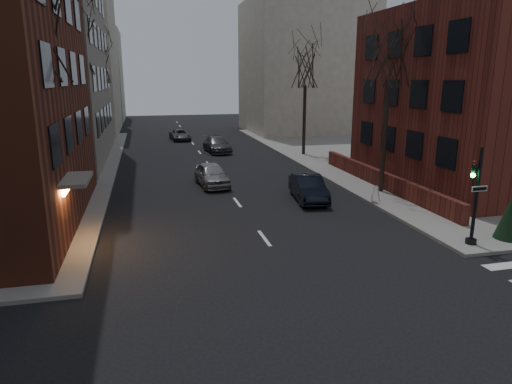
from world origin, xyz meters
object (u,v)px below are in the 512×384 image
(traffic_signal, at_px, (474,202))
(streetlamp_near, at_px, (84,123))
(tree_left_b, at_px, (75,43))
(sandwich_board, at_px, (376,194))
(car_lane_silver, at_px, (212,175))
(tree_left_c, at_px, (97,63))
(car_lane_gray, at_px, (217,145))
(tree_right_a, at_px, (390,54))
(parked_sedan, at_px, (308,188))
(evergreen_shrub, at_px, (511,215))
(tree_right_b, at_px, (306,68))
(car_lane_far, at_px, (180,135))
(tree_left_a, at_px, (32,32))
(streetlamp_far, at_px, (109,104))

(traffic_signal, bearing_deg, streetlamp_near, 141.13)
(tree_left_b, relative_size, sandwich_board, 12.56)
(tree_left_b, relative_size, car_lane_silver, 2.51)
(tree_left_c, distance_m, car_lane_gray, 13.44)
(tree_right_a, distance_m, parked_sedan, 8.76)
(streetlamp_near, relative_size, evergreen_shrub, 3.09)
(traffic_signal, height_order, tree_right_b, tree_right_b)
(traffic_signal, xyz_separation_m, car_lane_gray, (-6.32, 26.73, -1.21))
(tree_right_b, relative_size, car_lane_far, 2.19)
(car_lane_gray, bearing_deg, tree_left_b, -141.88)
(tree_left_a, height_order, evergreen_shrub, tree_left_a)
(streetlamp_far, bearing_deg, tree_left_c, -106.70)
(tree_right_b, xyz_separation_m, car_lane_gray, (-7.18, 3.72, -6.89))
(car_lane_far, bearing_deg, tree_left_b, -117.68)
(tree_left_a, bearing_deg, evergreen_shrub, -14.46)
(tree_left_b, xyz_separation_m, car_lane_far, (7.71, 18.89, -8.33))
(streetlamp_far, relative_size, evergreen_shrub, 3.09)
(car_lane_far, bearing_deg, tree_right_a, -75.29)
(car_lane_far, relative_size, evergreen_shrub, 2.06)
(tree_left_c, bearing_deg, car_lane_silver, -65.60)
(tree_right_b, bearing_deg, tree_right_a, -90.00)
(tree_left_a, bearing_deg, tree_right_b, 45.64)
(tree_left_c, distance_m, parked_sedan, 26.89)
(tree_right_a, distance_m, car_lane_silver, 12.82)
(tree_right_b, height_order, car_lane_silver, tree_right_b)
(tree_right_a, bearing_deg, evergreen_shrub, -82.42)
(parked_sedan, bearing_deg, streetlamp_near, 166.61)
(parked_sedan, bearing_deg, traffic_signal, -58.37)
(streetlamp_far, xyz_separation_m, evergreen_shrub, (18.18, -32.84, -3.07))
(car_lane_far, xyz_separation_m, evergreen_shrub, (11.07, -35.74, 0.58))
(streetlamp_near, height_order, car_lane_far, streetlamp_near)
(tree_right_b, xyz_separation_m, parked_sedan, (-4.80, -14.49, -6.87))
(traffic_signal, distance_m, tree_left_c, 35.76)
(tree_left_b, height_order, tree_right_a, tree_left_b)
(tree_right_a, xyz_separation_m, evergreen_shrub, (1.18, -8.84, -6.86))
(tree_right_b, relative_size, parked_sedan, 2.11)
(tree_left_a, relative_size, evergreen_shrub, 5.06)
(tree_left_b, bearing_deg, streetlamp_near, -81.47)
(parked_sedan, distance_m, car_lane_silver, 6.83)
(streetlamp_near, height_order, evergreen_shrub, streetlamp_near)
(car_lane_silver, bearing_deg, parked_sedan, -50.16)
(traffic_signal, xyz_separation_m, tree_left_a, (-16.74, 5.01, 6.56))
(car_lane_gray, xyz_separation_m, evergreen_shrub, (8.36, -26.57, 0.46))
(traffic_signal, relative_size, tree_right_a, 0.41)
(streetlamp_near, xyz_separation_m, car_lane_gray, (9.82, 13.72, -3.54))
(tree_right_a, relative_size, car_lane_gray, 2.01)
(car_lane_silver, relative_size, sandwich_board, 5.01)
(car_lane_silver, height_order, evergreen_shrub, evergreen_shrub)
(streetlamp_far, bearing_deg, tree_right_a, -54.69)
(tree_left_a, distance_m, streetlamp_far, 28.32)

